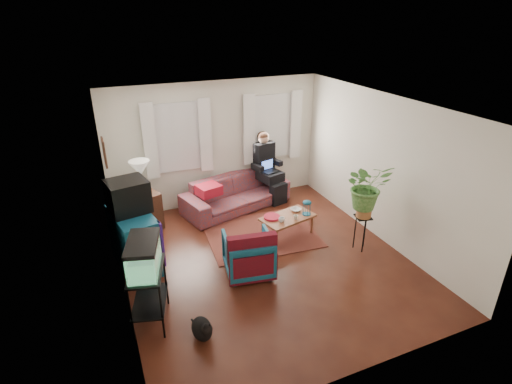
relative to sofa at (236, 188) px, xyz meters
name	(u,v)px	position (x,y,z in m)	size (l,w,h in m)	color
floor	(265,260)	(-0.24, -2.05, -0.45)	(4.50, 5.00, 0.01)	#4F2B14
ceiling	(267,107)	(-0.24, -2.05, 2.15)	(4.50, 5.00, 0.01)	white
wall_back	(216,144)	(-0.24, 0.45, 0.85)	(4.50, 0.01, 2.60)	silver
wall_front	(366,283)	(-0.24, -4.55, 0.85)	(4.50, 0.01, 2.60)	silver
wall_left	(115,217)	(-2.49, -2.05, 0.85)	(0.01, 5.00, 2.60)	silver
wall_right	(383,169)	(2.01, -2.05, 0.85)	(0.01, 5.00, 2.60)	silver
window_left	(178,137)	(-1.04, 0.43, 1.10)	(1.08, 0.04, 1.38)	white
window_right	(272,127)	(1.01, 0.43, 1.10)	(1.08, 0.04, 1.38)	white
curtains_left	(178,139)	(-1.04, 0.35, 1.10)	(1.36, 0.06, 1.50)	white
curtains_right	(273,127)	(1.01, 0.35, 1.10)	(1.36, 0.06, 1.50)	white
picture_frame	(105,152)	(-2.46, -1.20, 1.50)	(0.04, 0.32, 0.40)	#3D2616
area_rug	(261,234)	(0.04, -1.23, -0.44)	(2.00, 1.60, 0.01)	brown
sofa	(236,188)	(0.00, 0.00, 0.00)	(2.28, 0.90, 0.89)	brown
seated_person	(266,169)	(0.79, 0.21, 0.23)	(0.57, 0.70, 1.36)	black
side_table	(145,211)	(-1.89, -0.14, -0.08)	(0.50, 0.50, 0.72)	#381E15
table_lamp	(141,178)	(-1.89, -0.14, 0.59)	(0.37, 0.37, 0.66)	white
dresser	(135,240)	(-2.23, -1.35, 0.03)	(0.53, 1.07, 0.96)	#135974
crt_tv	(128,196)	(-2.23, -1.24, 0.77)	(0.59, 0.53, 0.51)	black
aquarium_stand	(149,296)	(-2.24, -2.76, -0.03)	(0.42, 0.75, 0.83)	black
aquarium	(144,255)	(-2.24, -2.76, 0.61)	(0.37, 0.68, 0.44)	#7FD899
black_cat	(202,327)	(-1.70, -3.31, -0.28)	(0.26, 0.39, 0.33)	black
armchair	(248,252)	(-0.63, -2.24, -0.07)	(0.73, 0.68, 0.74)	#105962
serape_throw	(252,254)	(-0.68, -2.53, 0.08)	(0.75, 0.17, 0.61)	#9E0A0A
coffee_table	(287,226)	(0.46, -1.47, -0.24)	(0.97, 0.53, 0.40)	brown
cup_a	(282,220)	(0.27, -1.61, 0.00)	(0.11, 0.11, 0.09)	white
cup_b	(296,217)	(0.54, -1.62, 0.00)	(0.09, 0.09, 0.08)	beige
bowl	(296,210)	(0.70, -1.33, -0.02)	(0.19, 0.19, 0.05)	white
snack_tray	(272,217)	(0.18, -1.41, -0.03)	(0.30, 0.30, 0.04)	#B21414
birdcage	(307,207)	(0.82, -1.53, 0.10)	(0.16, 0.16, 0.28)	#115B6B
plant_stand	(361,233)	(1.43, -2.37, -0.12)	(0.27, 0.27, 0.64)	black
potted_plant	(366,193)	(1.43, -2.37, 0.64)	(0.73, 0.63, 0.82)	#599947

